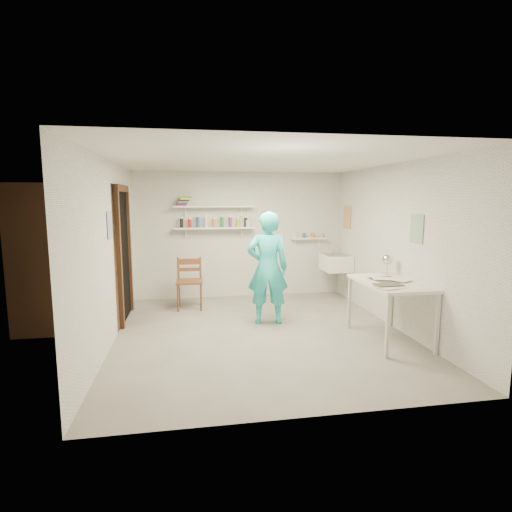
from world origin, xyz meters
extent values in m
cube|color=slate|center=(0.00, 0.00, -0.01)|extent=(4.00, 4.50, 0.02)
cube|color=silver|center=(0.00, 0.00, 2.41)|extent=(4.00, 4.50, 0.02)
cube|color=silver|center=(0.00, 2.26, 1.20)|extent=(4.00, 0.02, 2.40)
cube|color=silver|center=(0.00, -2.26, 1.20)|extent=(4.00, 0.02, 2.40)
cube|color=silver|center=(-2.01, 0.00, 1.20)|extent=(0.02, 4.50, 2.40)
cube|color=silver|center=(2.01, 0.00, 1.20)|extent=(0.02, 4.50, 2.40)
cube|color=black|center=(-1.99, 1.05, 1.00)|extent=(0.02, 0.90, 2.00)
cube|color=brown|center=(-2.70, 1.05, 1.05)|extent=(1.40, 1.50, 2.10)
cube|color=brown|center=(-1.97, 1.05, 2.05)|extent=(0.06, 1.05, 0.10)
cube|color=brown|center=(-1.97, 0.55, 1.00)|extent=(0.06, 0.10, 2.00)
cube|color=brown|center=(-1.97, 1.55, 1.00)|extent=(0.06, 0.10, 2.00)
cube|color=white|center=(-0.50, 2.13, 1.35)|extent=(1.50, 0.22, 0.03)
cube|color=white|center=(-0.50, 2.13, 1.75)|extent=(1.50, 0.22, 0.03)
cube|color=white|center=(1.35, 2.17, 1.12)|extent=(0.70, 0.14, 0.03)
cube|color=#334C7F|center=(-1.99, 0.05, 1.55)|extent=(0.01, 0.28, 0.36)
cube|color=#995933|center=(1.99, 1.80, 1.55)|extent=(0.01, 0.34, 0.42)
cube|color=#3F724C|center=(1.99, -0.55, 1.50)|extent=(0.01, 0.30, 0.38)
cube|color=white|center=(1.75, 1.70, 0.70)|extent=(0.48, 0.60, 0.30)
imported|color=#29CCD0|center=(0.19, 0.45, 0.85)|extent=(0.67, 0.49, 1.71)
cylinder|color=#FADEAB|center=(0.16, 0.67, 1.14)|extent=(0.31, 0.08, 0.31)
cube|color=brown|center=(-0.98, 1.47, 0.48)|extent=(0.46, 0.44, 0.96)
cube|color=silver|center=(1.64, -0.58, 0.40)|extent=(0.73, 1.21, 0.81)
sphere|color=silver|center=(1.84, -0.10, 1.03)|extent=(0.15, 0.15, 0.15)
cylinder|color=black|center=(-1.12, 2.13, 1.45)|extent=(0.06, 0.06, 0.17)
cylinder|color=red|center=(-0.97, 2.13, 1.45)|extent=(0.06, 0.06, 0.17)
cylinder|color=blue|center=(-0.81, 2.13, 1.45)|extent=(0.06, 0.06, 0.17)
cylinder|color=white|center=(-0.66, 2.13, 1.45)|extent=(0.06, 0.06, 0.17)
cylinder|color=orange|center=(-0.50, 2.13, 1.45)|extent=(0.06, 0.06, 0.17)
cylinder|color=#268C3F|center=(-0.34, 2.13, 1.45)|extent=(0.06, 0.06, 0.17)
cylinder|color=#8C268C|center=(-0.19, 2.13, 1.45)|extent=(0.06, 0.06, 0.17)
cylinder|color=gold|center=(-0.03, 2.13, 1.45)|extent=(0.06, 0.06, 0.17)
cylinder|color=black|center=(0.12, 2.13, 1.45)|extent=(0.06, 0.06, 0.17)
cube|color=red|center=(-1.10, 2.13, 1.78)|extent=(0.18, 0.14, 0.03)
cube|color=#1933A5|center=(-1.08, 2.13, 1.81)|extent=(0.18, 0.14, 0.03)
cube|color=orange|center=(-1.06, 2.13, 1.83)|extent=(0.18, 0.14, 0.03)
cube|color=black|center=(-1.04, 2.13, 1.86)|extent=(0.18, 0.14, 0.03)
cube|color=yellow|center=(-1.02, 2.13, 1.89)|extent=(0.18, 0.14, 0.03)
cube|color=#338C4C|center=(-1.00, 2.13, 1.92)|extent=(0.18, 0.14, 0.03)
cylinder|color=silver|center=(1.14, 2.17, 1.18)|extent=(0.07, 0.07, 0.09)
cylinder|color=#335999|center=(1.28, 2.17, 1.18)|extent=(0.07, 0.07, 0.09)
cylinder|color=orange|center=(1.42, 2.17, 1.18)|extent=(0.07, 0.07, 0.09)
cylinder|color=#999999|center=(1.56, 2.17, 1.18)|extent=(0.07, 0.07, 0.09)
cube|color=silver|center=(1.64, -0.58, 0.81)|extent=(0.30, 0.22, 0.00)
cube|color=#4C4742|center=(1.64, -0.58, 0.81)|extent=(0.30, 0.22, 0.00)
cube|color=beige|center=(1.64, -0.58, 0.82)|extent=(0.30, 0.22, 0.00)
cube|color=#383330|center=(1.64, -0.58, 0.82)|extent=(0.30, 0.22, 0.00)
cube|color=silver|center=(1.64, -0.58, 0.83)|extent=(0.30, 0.22, 0.00)
cube|color=silver|center=(1.64, -0.58, 0.83)|extent=(0.30, 0.22, 0.00)
cube|color=#4C4742|center=(1.64, -0.58, 0.83)|extent=(0.30, 0.22, 0.00)
camera|label=1|loc=(-0.98, -5.37, 1.88)|focal=28.00mm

